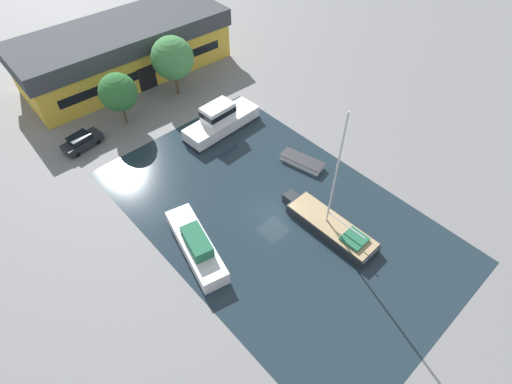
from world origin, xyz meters
TOP-DOWN VIEW (x-y plane):
  - ground_plane at (0.00, 0.00)m, footprint 440.00×440.00m
  - water_canal at (0.00, 0.00)m, footprint 20.83×33.83m
  - warehouse_building at (2.99, 31.20)m, footprint 27.72×11.45m
  - quay_tree_near_building at (-3.10, 21.78)m, footprint 4.24×4.24m
  - quay_tree_by_water at (4.95, 22.78)m, footprint 5.14×5.14m
  - parked_car at (-8.87, 21.08)m, footprint 4.56×2.45m
  - sailboat_moored at (2.40, -4.78)m, footprint 2.83×10.04m
  - motor_cruiser at (4.33, 13.21)m, footprint 9.51×3.53m
  - small_dinghy at (6.95, 2.92)m, footprint 2.64×4.92m
  - cabin_boat at (-7.93, 1.47)m, footprint 4.24×8.86m

SIDE VIEW (x-z plane):
  - ground_plane at x=0.00m, z-range 0.00..0.00m
  - water_canal at x=0.00m, z-range 0.00..0.01m
  - small_dinghy at x=6.95m, z-range 0.01..0.72m
  - sailboat_moored at x=2.40m, z-range -5.80..7.02m
  - parked_car at x=-8.87m, z-range 0.00..1.70m
  - cabin_boat at x=-7.93m, z-range -0.32..2.20m
  - motor_cruiser at x=4.33m, z-range -0.49..2.99m
  - warehouse_building at x=2.99m, z-range 0.04..6.66m
  - quay_tree_near_building at x=-3.10m, z-range 1.03..7.35m
  - quay_tree_by_water at x=4.95m, z-range 1.15..8.61m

